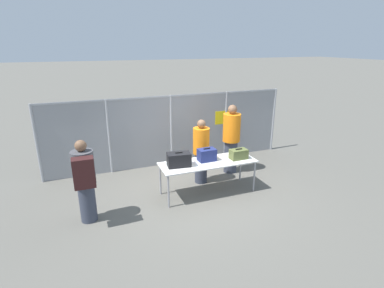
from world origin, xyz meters
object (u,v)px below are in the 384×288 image
(security_worker_far, at_px, (231,138))
(utility_trailer, at_px, (199,124))
(inspection_table, at_px, (208,164))
(traveler_hooded, at_px, (85,179))
(security_worker_near, at_px, (201,151))
(suitcase_olive, at_px, (239,154))
(suitcase_black, at_px, (179,160))
(suitcase_navy, at_px, (207,155))

(security_worker_far, xyz_separation_m, utility_trailer, (0.56, 3.64, -0.57))
(inspection_table, height_order, traveler_hooded, traveler_hooded)
(inspection_table, xyz_separation_m, traveler_hooded, (-2.69, -0.27, 0.19))
(traveler_hooded, bearing_deg, security_worker_near, 26.08)
(inspection_table, bearing_deg, suitcase_olive, -5.68)
(suitcase_black, relative_size, security_worker_far, 0.29)
(suitcase_olive, bearing_deg, utility_trailer, 79.10)
(traveler_hooded, bearing_deg, suitcase_olive, 11.89)
(traveler_hooded, relative_size, security_worker_near, 1.03)
(inspection_table, relative_size, utility_trailer, 0.54)
(inspection_table, height_order, suitcase_navy, suitcase_navy)
(security_worker_near, bearing_deg, utility_trailer, -92.48)
(suitcase_navy, height_order, security_worker_far, security_worker_far)
(suitcase_black, relative_size, suitcase_olive, 1.32)
(inspection_table, xyz_separation_m, suitcase_black, (-0.70, 0.01, 0.21))
(traveler_hooded, bearing_deg, suitcase_navy, 16.16)
(utility_trailer, bearing_deg, suitcase_olive, -100.90)
(inspection_table, xyz_separation_m, security_worker_near, (0.08, 0.60, 0.11))
(suitcase_olive, bearing_deg, inspection_table, 174.32)
(security_worker_near, relative_size, utility_trailer, 0.40)
(suitcase_black, xyz_separation_m, security_worker_far, (1.78, 0.90, 0.03))
(suitcase_navy, xyz_separation_m, suitcase_olive, (0.75, -0.16, -0.03))
(suitcase_black, height_order, suitcase_navy, suitcase_black)
(utility_trailer, bearing_deg, suitcase_black, -117.28)
(suitcase_navy, height_order, security_worker_near, security_worker_near)
(inspection_table, relative_size, suitcase_olive, 5.47)
(inspection_table, relative_size, security_worker_near, 1.37)
(suitcase_olive, distance_m, traveler_hooded, 3.44)
(suitcase_black, distance_m, utility_trailer, 5.14)
(suitcase_olive, bearing_deg, suitcase_black, 176.69)
(inspection_table, distance_m, suitcase_navy, 0.21)
(suitcase_black, xyz_separation_m, utility_trailer, (2.34, 4.54, -0.54))
(security_worker_near, height_order, utility_trailer, security_worker_near)
(suitcase_navy, bearing_deg, traveler_hooded, -172.41)
(suitcase_navy, relative_size, suitcase_olive, 1.01)
(suitcase_black, xyz_separation_m, suitcase_navy, (0.71, 0.08, -0.01))
(traveler_hooded, bearing_deg, inspection_table, 14.38)
(traveler_hooded, bearing_deg, security_worker_far, 26.04)
(suitcase_olive, relative_size, traveler_hooded, 0.24)
(suitcase_navy, distance_m, utility_trailer, 4.79)
(suitcase_olive, distance_m, security_worker_near, 0.95)
(inspection_table, xyz_separation_m, utility_trailer, (1.64, 4.55, -0.34))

